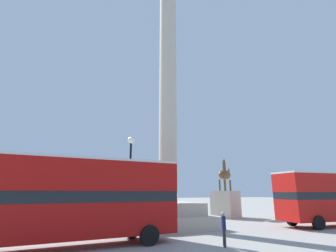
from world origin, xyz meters
The scene contains 6 objects.
ground_plane centered at (0.00, 0.00, 0.00)m, with size 200.00×200.00×0.00m, color #9E9B93.
monument_column centered at (0.00, 0.00, 7.12)m, with size 6.20×6.20×25.14m.
bus_a centered at (-7.69, -5.08, 2.40)m, with size 11.27×3.54×4.34m.
equestrian_statue centered at (9.10, 4.98, 1.87)m, with size 3.86×3.56×6.25m.
street_lamp centered at (-3.88, -2.57, 3.77)m, with size 0.47×0.47×6.29m.
pedestrian_near_lamp centered at (-0.37, -7.80, 0.92)m, with size 0.36×0.47×1.67m.
Camera 1 is at (-8.65, -19.53, 2.63)m, focal length 28.00 mm.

